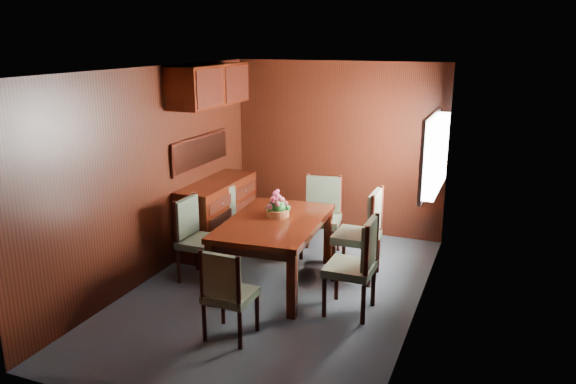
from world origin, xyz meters
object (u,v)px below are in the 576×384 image
at_px(chair_left_near, 195,234).
at_px(chair_head, 227,290).
at_px(dining_table, 275,229).
at_px(chair_right_near, 358,261).
at_px(flower_centerpiece, 278,204).
at_px(sideboard, 218,214).

bearing_deg(chair_left_near, chair_head, 42.54).
relative_size(dining_table, chair_head, 1.86).
bearing_deg(chair_right_near, flower_centerpiece, 64.92).
bearing_deg(chair_right_near, chair_left_near, 85.71).
relative_size(sideboard, chair_left_near, 1.45).
distance_m(chair_head, flower_centerpiece, 1.51).
distance_m(chair_left_near, flower_centerpiece, 1.00).
relative_size(chair_left_near, chair_right_near, 0.96).
bearing_deg(chair_head, sideboard, 121.67).
distance_m(dining_table, chair_head, 1.32).
bearing_deg(sideboard, chair_right_near, -27.25).
height_order(chair_head, flower_centerpiece, flower_centerpiece).
distance_m(chair_left_near, chair_head, 1.46).
height_order(sideboard, flower_centerpiece, flower_centerpiece).
distance_m(chair_right_near, chair_head, 1.36).
height_order(dining_table, flower_centerpiece, flower_centerpiece).
xyz_separation_m(sideboard, dining_table, (1.14, -0.77, 0.20)).
height_order(chair_right_near, flower_centerpiece, flower_centerpiece).
bearing_deg(chair_right_near, sideboard, 62.77).
bearing_deg(flower_centerpiece, chair_head, -85.97).
relative_size(sideboard, dining_table, 0.84).
bearing_deg(flower_centerpiece, chair_right_near, -25.11).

